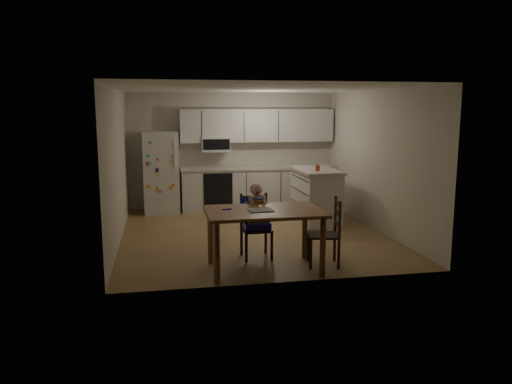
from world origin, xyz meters
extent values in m
cube|color=olive|center=(0.00, 0.00, -0.01)|extent=(4.50, 5.00, 0.01)
cube|color=beige|center=(0.00, 2.50, 1.25)|extent=(4.50, 0.02, 2.50)
cube|color=beige|center=(-2.25, 0.00, 1.25)|extent=(0.02, 5.00, 2.50)
cube|color=beige|center=(2.25, 0.00, 1.25)|extent=(0.02, 5.00, 2.50)
cube|color=white|center=(0.00, 0.00, 2.50)|extent=(4.50, 5.00, 0.01)
cube|color=silver|center=(-1.55, 2.15, 0.85)|extent=(0.72, 0.70, 1.70)
cube|color=silver|center=(0.53, 2.20, 0.43)|extent=(3.34, 0.60, 0.86)
cube|color=beige|center=(0.53, 2.19, 0.89)|extent=(3.37, 0.62, 0.05)
cube|color=black|center=(-0.39, 1.89, 0.43)|extent=(0.60, 0.02, 0.80)
cube|color=silver|center=(0.53, 2.33, 1.80)|extent=(3.34, 0.34, 0.70)
cube|color=silver|center=(-0.39, 2.30, 1.42)|extent=(0.60, 0.38, 0.33)
cube|color=silver|center=(1.39, 0.80, 0.48)|extent=(0.65, 1.31, 0.96)
cube|color=beige|center=(1.39, 0.80, 0.99)|extent=(0.72, 1.38, 0.05)
cylinder|color=#C23D2A|center=(1.33, 0.52, 1.07)|extent=(0.09, 0.09, 0.11)
cube|color=brown|center=(-0.21, -1.98, 0.81)|extent=(1.56, 1.00, 0.04)
cylinder|color=brown|center=(-0.90, -2.39, 0.39)|extent=(0.08, 0.08, 0.79)
cylinder|color=brown|center=(-0.90, -1.57, 0.39)|extent=(0.08, 0.08, 0.79)
cylinder|color=brown|center=(0.48, -2.39, 0.39)|extent=(0.08, 0.08, 0.79)
cylinder|color=brown|center=(0.48, -1.57, 0.39)|extent=(0.08, 0.08, 0.79)
cube|color=#A4A4A8|center=(-0.27, -2.00, 0.84)|extent=(0.32, 0.28, 0.01)
cylinder|color=#2112C3|center=(-0.71, -1.87, 0.84)|extent=(0.12, 0.06, 0.02)
cube|color=black|center=(-0.21, -1.41, 0.43)|extent=(0.42, 0.42, 0.03)
cube|color=black|center=(-0.40, -1.60, 0.21)|extent=(0.04, 0.04, 0.41)
cube|color=black|center=(-0.40, -1.23, 0.21)|extent=(0.04, 0.04, 0.41)
cube|color=black|center=(-0.02, -1.59, 0.21)|extent=(0.04, 0.04, 0.41)
cube|color=black|center=(-0.03, -1.22, 0.21)|extent=(0.04, 0.04, 0.41)
cube|color=black|center=(-0.22, -1.22, 0.69)|extent=(0.41, 0.05, 0.49)
cube|color=#2112C3|center=(-0.21, -1.41, 0.49)|extent=(0.38, 0.34, 0.10)
cube|color=#2112C3|center=(-0.22, -1.27, 0.71)|extent=(0.38, 0.07, 0.33)
cube|color=#669CE2|center=(-0.21, -1.43, 0.55)|extent=(0.30, 0.26, 0.02)
cube|color=#2C5497|center=(-0.21, -1.40, 0.77)|extent=(0.22, 0.14, 0.26)
cube|color=red|center=(-0.21, -1.46, 0.76)|extent=(0.19, 0.02, 0.20)
sphere|color=beige|center=(-0.21, -1.41, 1.01)|extent=(0.17, 0.17, 0.17)
ellipsoid|color=olive|center=(-0.21, -1.41, 1.03)|extent=(0.17, 0.16, 0.14)
cube|color=black|center=(0.64, -1.93, 0.43)|extent=(0.49, 0.49, 0.03)
cube|color=black|center=(0.49, -1.70, 0.21)|extent=(0.04, 0.04, 0.42)
cube|color=black|center=(0.86, -1.78, 0.21)|extent=(0.04, 0.04, 0.42)
cube|color=black|center=(0.41, -2.08, 0.21)|extent=(0.04, 0.04, 0.42)
cube|color=black|center=(0.79, -2.15, 0.21)|extent=(0.04, 0.04, 0.42)
cube|color=black|center=(0.82, -1.97, 0.70)|extent=(0.12, 0.42, 0.50)
camera|label=1|loc=(-1.55, -8.36, 2.18)|focal=35.00mm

